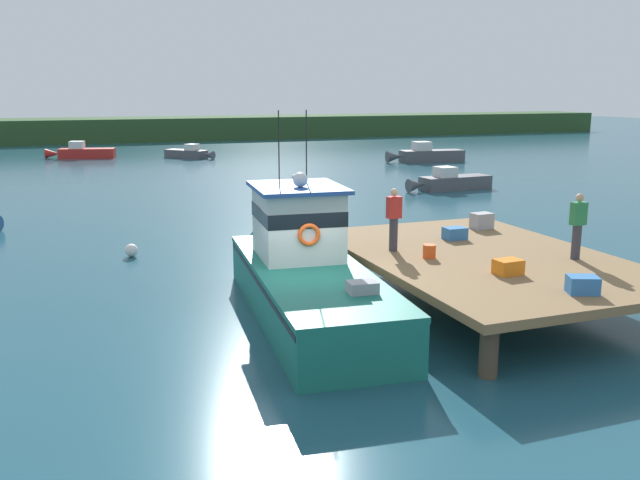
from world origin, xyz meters
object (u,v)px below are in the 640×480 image
Objects in this scene: crate_stack_mid_dock at (455,233)px; moored_boat_mid_harbor at (450,182)px; crate_single_by_cleat at (583,285)px; deckhand_by_the_boat at (394,218)px; moored_boat_far_right at (426,155)px; crate_single_far at (508,267)px; mooring_buoy_outer at (131,250)px; moored_boat_off_the_point at (82,152)px; mooring_buoy_spare_mooring at (294,177)px; main_fishing_boat at (304,271)px; deckhand_further_back at (578,225)px; crate_stack_near_edge at (482,221)px; moored_boat_outer_mooring at (189,153)px; bait_bucket at (429,251)px.

crate_stack_mid_dock is 18.35m from moored_boat_mid_harbor.
deckhand_by_the_boat is at bearing 112.00° from crate_single_by_cleat.
deckhand_by_the_boat reaches higher than moored_boat_far_right.
crate_single_far is at bearing -64.82° from deckhand_by_the_boat.
crate_single_by_cleat is 1.42× the size of mooring_buoy_outer.
moored_boat_off_the_point is at bearing 100.30° from crate_single_by_cleat.
moored_boat_mid_harbor is (9.69, 21.17, -0.95)m from crate_single_by_cleat.
mooring_buoy_spare_mooring is at bearing 83.82° from crate_single_by_cleat.
deckhand_further_back is at bearing -16.98° from main_fishing_boat.
main_fishing_boat is 6.72m from crate_stack_near_edge.
mooring_buoy_spare_mooring is at bearing -152.05° from moored_boat_far_right.
main_fishing_boat is 22.02m from moored_boat_mid_harbor.
main_fishing_boat is 1.98× the size of moored_boat_mid_harbor.
main_fishing_boat is 16.55× the size of crate_stack_near_edge.
mooring_buoy_outer is at bearing -103.02° from moored_boat_outer_mooring.
crate_single_far is 2.57m from deckhand_further_back.
crate_single_by_cleat reaches higher than moored_boat_far_right.
mooring_buoy_spare_mooring is (4.47, 24.14, -1.20)m from bait_bucket.
deckhand_further_back is 4.85× the size of mooring_buoy_spare_mooring.
main_fishing_boat reaches higher than bait_bucket.
crate_stack_mid_dock is 1.42× the size of mooring_buoy_outer.
crate_stack_near_edge is at bearing 33.18° from crate_stack_mid_dock.
bait_bucket is 35.38m from moored_boat_far_right.
mooring_buoy_outer is at bearing -89.15° from moored_boat_off_the_point.
moored_boat_far_right is (24.24, -12.00, 0.06)m from moored_boat_off_the_point.
moored_boat_far_right is (17.70, 29.87, -1.54)m from deckhand_by_the_boat.
main_fishing_boat is 42.48m from moored_boat_off_the_point.
crate_stack_mid_dock is at bearing -88.79° from moored_boat_outer_mooring.
mooring_buoy_outer is at bearing -151.35° from moored_boat_mid_harbor.
crate_stack_mid_dock is at bearing 77.08° from crate_single_far.
mooring_buoy_spare_mooring is (2.71, 22.46, -1.20)m from crate_stack_mid_dock.
crate_single_far is 0.11× the size of moored_boat_off_the_point.
moored_boat_outer_mooring is at bearing 89.97° from crate_single_far.
mooring_buoy_outer is (-9.83, 9.13, -1.85)m from deckhand_further_back.
crate_stack_near_edge is 0.12× the size of moored_boat_mid_harbor.
crate_stack_near_edge is at bearing 39.17° from bait_bucket.
moored_boat_far_right reaches higher than moored_boat_off_the_point.
crate_stack_mid_dock is 10.34m from mooring_buoy_outer.
crate_stack_mid_dock is 0.37× the size of deckhand_by_the_boat.
moored_boat_far_right reaches higher than moored_boat_mid_harbor.
main_fishing_boat is at bearing 168.88° from bait_bucket.
deckhand_further_back is at bearing -92.57° from mooring_buoy_spare_mooring.
crate_single_far is at bearing -97.74° from mooring_buoy_spare_mooring.
crate_stack_mid_dock is 1.79× the size of mooring_buoy_spare_mooring.
crate_single_by_cleat is at bearing -68.00° from deckhand_by_the_boat.
deckhand_by_the_boat is (-2.24, -0.65, 0.69)m from crate_stack_mid_dock.
deckhand_further_back reaches higher than crate_single_by_cleat.
crate_single_by_cleat is 38.08m from moored_boat_far_right.
deckhand_further_back is (6.40, -1.95, 1.05)m from main_fishing_boat.
deckhand_further_back is 0.27× the size of moored_boat_far_right.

